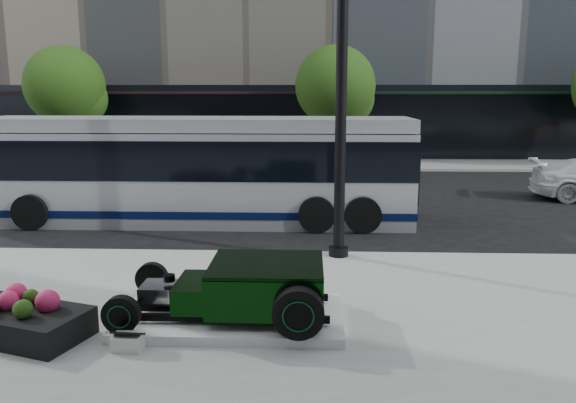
{
  "coord_description": "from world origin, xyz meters",
  "views": [
    {
      "loc": [
        -0.18,
        -14.11,
        3.61
      ],
      "look_at": [
        -0.66,
        -1.74,
        1.2
      ],
      "focal_mm": 35.0,
      "sensor_mm": 36.0,
      "label": 1
    }
  ],
  "objects_px": {
    "hot_rod": "(253,287)",
    "lamppost": "(341,88)",
    "flower_planter": "(17,320)",
    "transit_bus": "(197,169)"
  },
  "relations": [
    {
      "from": "hot_rod",
      "to": "lamppost",
      "type": "bearing_deg",
      "value": 67.85
    },
    {
      "from": "lamppost",
      "to": "flower_planter",
      "type": "height_order",
      "value": "lamppost"
    },
    {
      "from": "flower_planter",
      "to": "transit_bus",
      "type": "xyz_separation_m",
      "value": [
        1.04,
        8.08,
        1.12
      ]
    },
    {
      "from": "hot_rod",
      "to": "transit_bus",
      "type": "bearing_deg",
      "value": 107.41
    },
    {
      "from": "transit_bus",
      "to": "hot_rod",
      "type": "bearing_deg",
      "value": -72.59
    },
    {
      "from": "transit_bus",
      "to": "lamppost",
      "type": "bearing_deg",
      "value": -44.67
    },
    {
      "from": "lamppost",
      "to": "flower_planter",
      "type": "distance_m",
      "value": 7.3
    },
    {
      "from": "flower_planter",
      "to": "transit_bus",
      "type": "height_order",
      "value": "transit_bus"
    },
    {
      "from": "lamppost",
      "to": "transit_bus",
      "type": "bearing_deg",
      "value": 135.33
    },
    {
      "from": "hot_rod",
      "to": "lamppost",
      "type": "distance_m",
      "value": 4.97
    }
  ]
}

